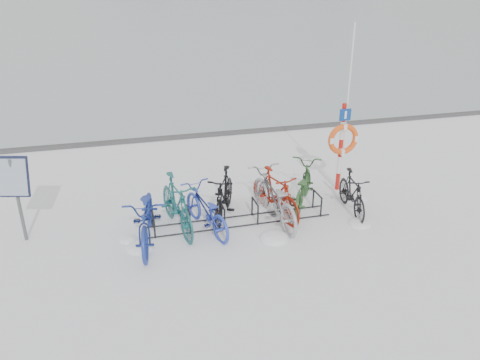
# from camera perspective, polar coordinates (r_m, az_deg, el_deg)

# --- Properties ---
(ground) EXTENTS (900.00, 900.00, 0.00)m
(ground) POSITION_cam_1_polar(r_m,az_deg,el_deg) (10.08, -0.15, -5.12)
(ground) COLOR white
(ground) RESTS_ON ground
(quay_edge) EXTENTS (400.00, 0.25, 0.10)m
(quay_edge) POSITION_cam_1_polar(r_m,az_deg,el_deg) (15.39, -5.74, 5.37)
(quay_edge) COLOR #3F3F42
(quay_edge) RESTS_ON ground
(bike_rack) EXTENTS (4.00, 0.48, 0.46)m
(bike_rack) POSITION_cam_1_polar(r_m,az_deg,el_deg) (10.00, -0.15, -4.21)
(bike_rack) COLOR black
(bike_rack) RESTS_ON ground
(info_board) EXTENTS (0.63, 0.36, 1.78)m
(info_board) POSITION_cam_1_polar(r_m,az_deg,el_deg) (9.82, -25.84, -0.18)
(info_board) COLOR #595B5E
(info_board) RESTS_ON ground
(lifebuoy_station) EXTENTS (0.76, 0.22, 3.94)m
(lifebuoy_station) POSITION_cam_1_polar(r_m,az_deg,el_deg) (11.30, 12.43, 4.88)
(lifebuoy_station) COLOR #AF140E
(lifebuoy_station) RESTS_ON ground
(bike_0) EXTENTS (1.04, 2.25, 1.13)m
(bike_0) POSITION_cam_1_polar(r_m,az_deg,el_deg) (9.31, -11.24, -4.25)
(bike_0) COLOR navy
(bike_0) RESTS_ON ground
(bike_1) EXTENTS (0.89, 2.01, 1.17)m
(bike_1) POSITION_cam_1_polar(r_m,az_deg,el_deg) (9.66, -7.74, -2.80)
(bike_1) COLOR #185557
(bike_1) RESTS_ON ground
(bike_2) EXTENTS (1.13, 1.92, 0.95)m
(bike_2) POSITION_cam_1_polar(r_m,az_deg,el_deg) (9.62, -4.20, -3.47)
(bike_2) COLOR #2B40BB
(bike_2) RESTS_ON ground
(bike_3) EXTENTS (1.22, 1.88, 1.10)m
(bike_3) POSITION_cam_1_polar(r_m,az_deg,el_deg) (10.05, -1.99, -1.70)
(bike_3) COLOR black
(bike_3) RESTS_ON ground
(bike_4) EXTENTS (0.96, 2.18, 1.11)m
(bike_4) POSITION_cam_1_polar(r_m,az_deg,el_deg) (9.96, 4.13, -1.99)
(bike_4) COLOR gray
(bike_4) RESTS_ON ground
(bike_5) EXTENTS (0.97, 1.86, 1.08)m
(bike_5) POSITION_cam_1_polar(r_m,az_deg,el_deg) (10.17, 4.33, -1.53)
(bike_5) COLOR maroon
(bike_5) RESTS_ON ground
(bike_6) EXTENTS (1.57, 2.03, 1.02)m
(bike_6) POSITION_cam_1_polar(r_m,az_deg,el_deg) (10.66, 7.63, -0.59)
(bike_6) COLOR #2B5328
(bike_6) RESTS_ON ground
(bike_7) EXTENTS (0.65, 1.65, 0.96)m
(bike_7) POSITION_cam_1_polar(r_m,az_deg,el_deg) (10.60, 13.51, -1.39)
(bike_7) COLOR black
(bike_7) RESTS_ON ground
(snow_drifts) EXTENTS (5.78, 2.22, 0.21)m
(snow_drifts) POSITION_cam_1_polar(r_m,az_deg,el_deg) (10.06, 2.23, -5.22)
(snow_drifts) COLOR white
(snow_drifts) RESTS_ON ground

